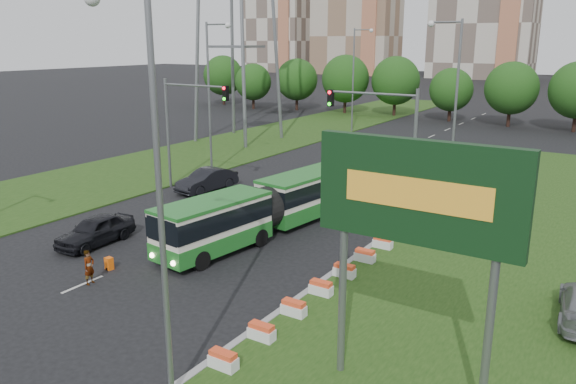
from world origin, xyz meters
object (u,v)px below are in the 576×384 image
Objects in this scene: car_left_near at (95,230)px; car_left_far at (207,180)px; traffic_mast_left at (184,117)px; articulated_bus at (270,206)px; billboard at (417,204)px; shopping_trolley at (109,264)px; traffic_mast_median at (389,133)px; pedestrian at (89,267)px.

car_left_near is 11.93m from car_left_far.
articulated_bus is at bearing -23.35° from traffic_mast_left.
billboard reaches higher than car_left_near.
traffic_mast_left is 1.76× the size of car_left_near.
car_left_far is 14.82m from shopping_trolley.
traffic_mast_median reaches higher than car_left_far.
articulated_bus is 9.57× the size of pedestrian.
traffic_mast_left is at bearing 164.05° from articulated_bus.
car_left_far is at bearing 143.68° from billboard.
pedestrian is at bearing -115.62° from traffic_mast_median.
car_left_near is at bearing 39.89° from pedestrian.
billboard reaches higher than pedestrian.
billboard is 15.95m from pedestrian.
billboard is 13.32× the size of shopping_trolley.
billboard is 20.08m from car_left_near.
car_left_near reaches higher than shopping_trolley.
articulated_bus is 9.40m from shopping_trolley.
articulated_bus is (-4.71, -5.51, -3.81)m from traffic_mast_median.
traffic_mast_median is (-7.47, 16.00, -0.81)m from billboard.
billboard is 5.01× the size of pedestrian.
articulated_bus is 3.35× the size of car_left_near.
traffic_mast_median is 15.19m from traffic_mast_left.
billboard is 16.73m from articulated_bus.
traffic_mast_median is 8.19m from articulated_bus.
traffic_mast_median and traffic_mast_left have the same top height.
car_left_near is at bearing -128.10° from articulated_bus.
pedestrian is (6.14, -15.29, -0.01)m from car_left_far.
traffic_mast_median is 13.32× the size of shopping_trolley.
traffic_mast_median is 18.04m from pedestrian.
shopping_trolley is (-3.42, -8.66, -1.24)m from articulated_bus.
pedestrian is at bearing -98.12° from articulated_bus.
traffic_mast_median reaches higher than articulated_bus.
car_left_far reaches higher than pedestrian.
articulated_bus is at bearing -22.57° from car_left_far.
traffic_mast_median is 5.01× the size of pedestrian.
pedestrian is (-15.02, 0.26, -5.37)m from billboard.
traffic_mast_left is 12.00m from articulated_bus.
car_left_near is (-11.49, -12.18, -4.57)m from traffic_mast_median.
traffic_mast_median is at bearing -33.60° from pedestrian.
traffic_mast_median reaches higher than pedestrian.
car_left_near is 5.31m from pedestrian.
traffic_mast_left is at bearing -176.23° from traffic_mast_median.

